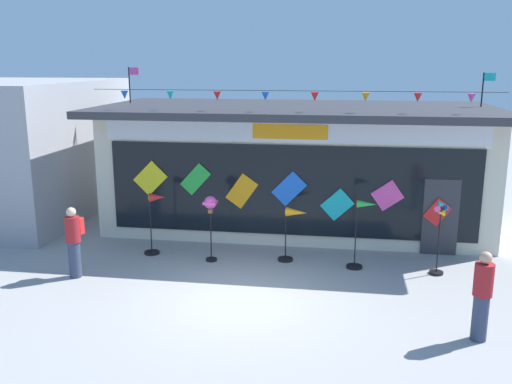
{
  "coord_description": "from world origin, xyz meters",
  "views": [
    {
      "loc": [
        1.95,
        -10.77,
        4.91
      ],
      "look_at": [
        -0.13,
        2.75,
        1.69
      ],
      "focal_mm": 38.99,
      "sensor_mm": 36.0,
      "label": 1
    }
  ],
  "objects_px": {
    "wind_spinner_far_left": "(155,214)",
    "wind_spinner_center_left": "(293,224)",
    "kite_shop_building": "(296,165)",
    "person_mid_plaza": "(482,296)",
    "wind_spinner_left": "(210,210)",
    "person_near_camera": "(74,240)",
    "wind_spinner_center_right": "(362,227)",
    "wind_spinner_right": "(440,230)"
  },
  "relations": [
    {
      "from": "wind_spinner_far_left",
      "to": "wind_spinner_center_left",
      "type": "relative_size",
      "value": 1.19
    },
    {
      "from": "kite_shop_building",
      "to": "person_mid_plaza",
      "type": "relative_size",
      "value": 6.71
    },
    {
      "from": "wind_spinner_left",
      "to": "person_mid_plaza",
      "type": "distance_m",
      "value": 6.61
    },
    {
      "from": "wind_spinner_far_left",
      "to": "person_near_camera",
      "type": "distance_m",
      "value": 2.26
    },
    {
      "from": "kite_shop_building",
      "to": "person_near_camera",
      "type": "bearing_deg",
      "value": -132.84
    },
    {
      "from": "kite_shop_building",
      "to": "wind_spinner_left",
      "type": "bearing_deg",
      "value": -117.19
    },
    {
      "from": "wind_spinner_center_left",
      "to": "wind_spinner_left",
      "type": "bearing_deg",
      "value": -171.62
    },
    {
      "from": "person_mid_plaza",
      "to": "kite_shop_building",
      "type": "bearing_deg",
      "value": 19.01
    },
    {
      "from": "kite_shop_building",
      "to": "wind_spinner_center_right",
      "type": "distance_m",
      "value": 4.07
    },
    {
      "from": "kite_shop_building",
      "to": "wind_spinner_left",
      "type": "relative_size",
      "value": 6.71
    },
    {
      "from": "kite_shop_building",
      "to": "wind_spinner_center_left",
      "type": "relative_size",
      "value": 8.14
    },
    {
      "from": "wind_spinner_right",
      "to": "person_near_camera",
      "type": "distance_m",
      "value": 8.49
    },
    {
      "from": "wind_spinner_center_right",
      "to": "person_near_camera",
      "type": "bearing_deg",
      "value": -166.64
    },
    {
      "from": "wind_spinner_center_left",
      "to": "wind_spinner_right",
      "type": "relative_size",
      "value": 0.77
    },
    {
      "from": "wind_spinner_left",
      "to": "wind_spinner_right",
      "type": "xyz_separation_m",
      "value": [
        5.49,
        -0.09,
        -0.25
      ]
    },
    {
      "from": "wind_spinner_far_left",
      "to": "person_mid_plaza",
      "type": "xyz_separation_m",
      "value": [
        7.25,
        -3.55,
        -0.23
      ]
    },
    {
      "from": "wind_spinner_center_right",
      "to": "person_near_camera",
      "type": "distance_m",
      "value": 6.77
    },
    {
      "from": "person_mid_plaza",
      "to": "wind_spinner_center_right",
      "type": "bearing_deg",
      "value": 20.66
    },
    {
      "from": "wind_spinner_far_left",
      "to": "wind_spinner_right",
      "type": "xyz_separation_m",
      "value": [
        7.02,
        -0.36,
        0.0
      ]
    },
    {
      "from": "person_near_camera",
      "to": "person_mid_plaza",
      "type": "relative_size",
      "value": 1.0
    },
    {
      "from": "kite_shop_building",
      "to": "wind_spinner_left",
      "type": "height_order",
      "value": "kite_shop_building"
    },
    {
      "from": "wind_spinner_center_right",
      "to": "wind_spinner_right",
      "type": "bearing_deg",
      "value": -4.15
    },
    {
      "from": "wind_spinner_left",
      "to": "wind_spinner_right",
      "type": "bearing_deg",
      "value": -0.9
    },
    {
      "from": "wind_spinner_far_left",
      "to": "wind_spinner_center_left",
      "type": "distance_m",
      "value": 3.57
    },
    {
      "from": "wind_spinner_far_left",
      "to": "wind_spinner_center_left",
      "type": "height_order",
      "value": "wind_spinner_far_left"
    },
    {
      "from": "kite_shop_building",
      "to": "wind_spinner_left",
      "type": "xyz_separation_m",
      "value": [
        -1.83,
        -3.56,
        -0.53
      ]
    },
    {
      "from": "wind_spinner_center_right",
      "to": "person_mid_plaza",
      "type": "xyz_separation_m",
      "value": [
        2.02,
        -3.31,
        -0.19
      ]
    },
    {
      "from": "person_near_camera",
      "to": "wind_spinner_center_left",
      "type": "bearing_deg",
      "value": 30.25
    },
    {
      "from": "wind_spinner_center_right",
      "to": "wind_spinner_left",
      "type": "bearing_deg",
      "value": -179.34
    },
    {
      "from": "wind_spinner_left",
      "to": "person_mid_plaza",
      "type": "height_order",
      "value": "same"
    },
    {
      "from": "wind_spinner_far_left",
      "to": "person_mid_plaza",
      "type": "distance_m",
      "value": 8.08
    },
    {
      "from": "wind_spinner_left",
      "to": "person_near_camera",
      "type": "bearing_deg",
      "value": -152.19
    },
    {
      "from": "kite_shop_building",
      "to": "wind_spinner_center_left",
      "type": "height_order",
      "value": "kite_shop_building"
    },
    {
      "from": "wind_spinner_center_left",
      "to": "wind_spinner_right",
      "type": "distance_m",
      "value": 3.47
    },
    {
      "from": "wind_spinner_left",
      "to": "wind_spinner_center_left",
      "type": "height_order",
      "value": "wind_spinner_left"
    },
    {
      "from": "wind_spinner_right",
      "to": "wind_spinner_far_left",
      "type": "bearing_deg",
      "value": 177.06
    },
    {
      "from": "wind_spinner_left",
      "to": "wind_spinner_center_left",
      "type": "relative_size",
      "value": 1.21
    },
    {
      "from": "kite_shop_building",
      "to": "person_mid_plaza",
      "type": "distance_m",
      "value": 7.93
    },
    {
      "from": "wind_spinner_right",
      "to": "person_near_camera",
      "type": "height_order",
      "value": "wind_spinner_right"
    },
    {
      "from": "wind_spinner_right",
      "to": "person_mid_plaza",
      "type": "height_order",
      "value": "wind_spinner_right"
    },
    {
      "from": "wind_spinner_left",
      "to": "wind_spinner_right",
      "type": "relative_size",
      "value": 0.94
    },
    {
      "from": "kite_shop_building",
      "to": "wind_spinner_right",
      "type": "bearing_deg",
      "value": -44.95
    }
  ]
}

